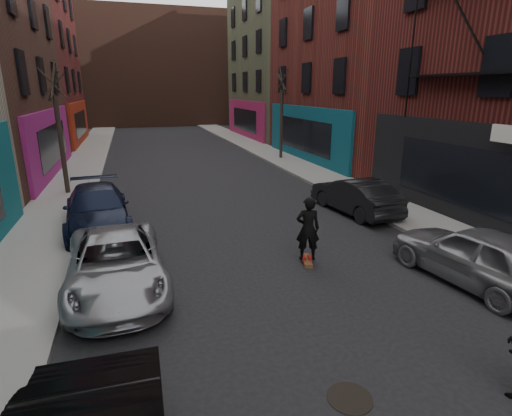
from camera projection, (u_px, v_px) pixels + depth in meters
sidewalk_left at (90, 154)px, 28.75m from camera, size 2.50×84.00×0.13m
sidewalk_right at (255, 147)px, 32.32m from camera, size 2.50×84.00×0.13m
buildings_right at (483, 15)px, 19.31m from camera, size 12.00×56.00×16.00m
building_far at (151, 70)px, 52.33m from camera, size 40.00×10.00×14.00m
tree_left_far at (58, 118)px, 16.84m from camera, size 2.00×2.00×6.50m
tree_right_far at (282, 105)px, 25.82m from camera, size 2.00×2.00×6.80m
parked_left_far at (116, 263)px, 9.27m from camera, size 2.36×4.77×1.30m
parked_left_end at (97, 209)px, 13.31m from camera, size 2.38×5.03×1.42m
parked_right_far at (478, 255)px, 9.52m from camera, size 2.25×4.46×1.46m
parked_right_end at (355, 195)px, 15.09m from camera, size 1.85×4.23×1.35m
skateboard at (307, 261)px, 10.88m from camera, size 0.43×0.83×0.10m
skateboarder at (308, 229)px, 10.61m from camera, size 0.72×0.57×1.74m
manhole at (350, 398)px, 6.09m from camera, size 0.92×0.92×0.01m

